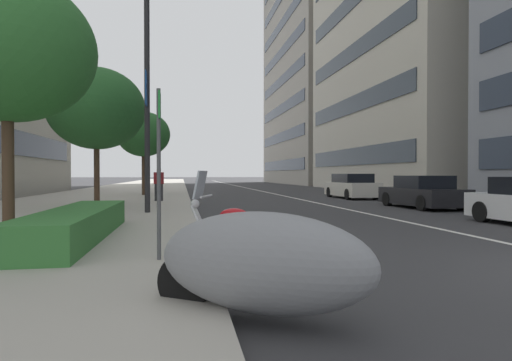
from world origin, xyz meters
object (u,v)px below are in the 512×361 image
Objects in this scene: motorcycle_by_sign_pole at (242,239)px; street_tree_mid_sidewalk at (96,109)px; car_far_down_avenue at (422,193)px; street_lamp_with_banners at (158,61)px; car_mid_block_traffic at (351,187)px; motorcycle_second_in_row at (261,263)px; parking_sign_by_curb at (159,157)px; street_tree_far_plaza at (143,134)px; pedestrian_on_plaza at (159,184)px; street_tree_near_plaza_corner at (7,49)px.

street_tree_mid_sidewalk is (11.50, 4.26, 3.59)m from motorcycle_by_sign_pole.
street_lamp_with_banners reaches higher than car_far_down_avenue.
car_mid_block_traffic is (7.46, 0.08, 0.06)m from car_far_down_avenue.
car_mid_block_traffic reaches higher than motorcycle_second_in_row.
parking_sign_by_curb is 0.50× the size of street_tree_far_plaza.
car_mid_block_traffic is 20.30m from parking_sign_by_curb.
car_far_down_avenue is at bearing -82.37° from pedestrian_on_plaza.
street_tree_near_plaza_corner is 3.24× the size of pedestrian_on_plaza.
street_tree_near_plaza_corner is at bearing 176.67° from street_tree_far_plaza.
pedestrian_on_plaza is (11.87, -2.27, -2.92)m from street_tree_near_plaza_corner.
car_mid_block_traffic is at bearing -65.44° from street_tree_mid_sidewalk.
street_lamp_with_banners reaches higher than street_tree_near_plaza_corner.
street_tree_near_plaza_corner is (2.56, 3.02, 2.18)m from parking_sign_by_curb.
parking_sign_by_curb reaches higher than motorcycle_second_in_row.
pedestrian_on_plaza is at bearing -63.34° from motorcycle_by_sign_pole.
pedestrian_on_plaza is (14.43, 0.75, -0.74)m from parking_sign_by_curb.
motorcycle_by_sign_pole is 0.38× the size of street_tree_mid_sidewalk.
car_far_down_avenue is (12.58, -9.26, 0.05)m from motorcycle_second_in_row.
street_tree_far_plaza is at bearing 5.48° from parking_sign_by_curb.
car_far_down_avenue is 16.51m from street_tree_far_plaza.
street_lamp_with_banners reaches higher than parking_sign_by_curb.
car_mid_block_traffic is 14.89m from street_lamp_with_banners.
car_far_down_avenue is 13.84m from street_tree_mid_sidewalk.
street_tree_mid_sidewalk is (13.97, 4.08, 3.45)m from motorcycle_second_in_row.
street_tree_far_plaza is (18.00, -1.05, 0.01)m from street_tree_near_plaza_corner.
car_far_down_avenue is 0.92× the size of car_mid_block_traffic.
car_far_down_avenue is 7.46m from car_mid_block_traffic.
street_tree_far_plaza is at bearing -6.52° from street_tree_mid_sidewalk.
pedestrian_on_plaza is (4.39, 11.08, 0.31)m from car_far_down_avenue.
street_lamp_with_banners is (10.72, 1.51, 4.64)m from motorcycle_second_in_row.
street_tree_near_plaza_corner reaches higher than pedestrian_on_plaza.
street_lamp_with_banners is at bearing 3.09° from parking_sign_by_curb.
car_far_down_avenue is at bearing -93.10° from motorcycle_second_in_row.
motorcycle_by_sign_pole is at bearing 152.96° from car_mid_block_traffic.
pedestrian_on_plaza is (6.25, 0.31, -4.28)m from street_lamp_with_banners.
motorcycle_second_in_row is 1.07× the size of motorcycle_by_sign_pole.
car_mid_block_traffic is 2.90× the size of pedestrian_on_plaza.
parking_sign_by_curb is (-10.03, 10.33, 1.05)m from car_far_down_avenue.
motorcycle_by_sign_pole is at bearing -159.68° from street_tree_mid_sidewalk.
car_far_down_avenue is 14.44m from parking_sign_by_curb.
pedestrian_on_plaza is (-3.06, 11.00, 0.25)m from car_mid_block_traffic.
car_far_down_avenue is 11.92m from pedestrian_on_plaza.
car_mid_block_traffic is at bearing -104.06° from street_tree_far_plaza.
motorcycle_by_sign_pole is at bearing -171.14° from street_tree_far_plaza.
parking_sign_by_curb is 0.50× the size of street_tree_near_plaza_corner.
pedestrian_on_plaza is at bearing 2.80° from street_lamp_with_banners.
car_far_down_avenue is at bearing -95.97° from street_tree_mid_sidewalk.
street_tree_mid_sidewalk is at bearing 172.19° from pedestrian_on_plaza.
car_mid_block_traffic is 13.00m from street_tree_far_plaza.
car_far_down_avenue is 11.86m from street_lamp_with_banners.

